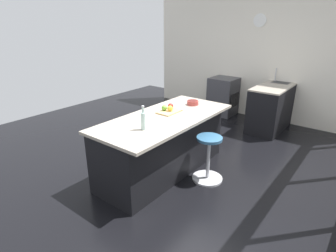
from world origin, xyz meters
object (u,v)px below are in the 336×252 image
at_px(apple_green, 164,108).
at_px(water_bottle, 143,120).
at_px(apple_red, 171,106).
at_px(fruit_bowl, 193,102).
at_px(oven_range, 223,96).
at_px(kitchen_island, 163,144).
at_px(apple_yellow, 170,108).
at_px(stool_by_window, 208,160).
at_px(cutting_board, 169,112).

distance_m(apple_green, water_bottle, 0.76).
xyz_separation_m(apple_red, fruit_bowl, (-0.44, 0.12, -0.02)).
height_order(oven_range, apple_red, apple_red).
relative_size(kitchen_island, apple_red, 26.49).
relative_size(apple_yellow, fruit_bowl, 0.45).
relative_size(kitchen_island, fruit_bowl, 11.98).
xyz_separation_m(oven_range, apple_green, (2.90, 0.49, 0.51)).
relative_size(oven_range, fruit_bowl, 4.86).
bearing_deg(apple_green, apple_yellow, 114.84).
bearing_deg(apple_yellow, stool_by_window, 89.93).
height_order(kitchen_island, apple_green, apple_green).
xyz_separation_m(apple_yellow, fruit_bowl, (-0.53, 0.05, -0.02)).
bearing_deg(apple_red, oven_range, -169.67).
height_order(cutting_board, water_bottle, water_bottle).
relative_size(oven_range, water_bottle, 2.86).
distance_m(kitchen_island, apple_green, 0.54).
bearing_deg(cutting_board, apple_red, -152.27).
height_order(apple_yellow, fruit_bowl, apple_yellow).
bearing_deg(fruit_bowl, cutting_board, -6.53).
xyz_separation_m(cutting_board, fruit_bowl, (-0.54, 0.06, 0.03)).
bearing_deg(fruit_bowl, kitchen_island, -2.82).
bearing_deg(kitchen_island, water_bottle, 14.48).
height_order(oven_range, stool_by_window, oven_range).
bearing_deg(apple_yellow, fruit_bowl, 174.37).
distance_m(oven_range, apple_green, 2.98).
xyz_separation_m(kitchen_island, stool_by_window, (-0.20, 0.67, -0.14)).
xyz_separation_m(apple_red, apple_yellow, (0.10, 0.06, -0.00)).
relative_size(apple_red, apple_yellow, 1.00).
bearing_deg(cutting_board, oven_range, -168.97).
bearing_deg(water_bottle, apple_yellow, -167.98).
distance_m(apple_green, apple_yellow, 0.09).
height_order(kitchen_island, fruit_bowl, fruit_bowl).
xyz_separation_m(stool_by_window, water_bottle, (0.76, -0.53, 0.70)).
bearing_deg(kitchen_island, fruit_bowl, 177.18).
relative_size(kitchen_island, cutting_board, 6.13).
bearing_deg(apple_red, stool_by_window, 82.72).
xyz_separation_m(cutting_board, apple_red, (-0.11, -0.06, 0.05)).
xyz_separation_m(oven_range, stool_by_window, (2.86, 1.26, -0.13)).
height_order(kitchen_island, cutting_board, cutting_board).
bearing_deg(cutting_board, kitchen_island, 7.95).
xyz_separation_m(apple_green, fruit_bowl, (-0.57, 0.14, -0.02)).
xyz_separation_m(oven_range, water_bottle, (3.62, 0.73, 0.57)).
distance_m(water_bottle, fruit_bowl, 1.30).
relative_size(stool_by_window, cutting_board, 1.87).
height_order(stool_by_window, apple_yellow, apple_yellow).
bearing_deg(cutting_board, apple_yellow, 134.89).
bearing_deg(stool_by_window, fruit_bowl, -130.02).
bearing_deg(kitchen_island, oven_range, -169.16).
bearing_deg(cutting_board, stool_by_window, 90.71).
bearing_deg(apple_yellow, cutting_board, -45.11).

